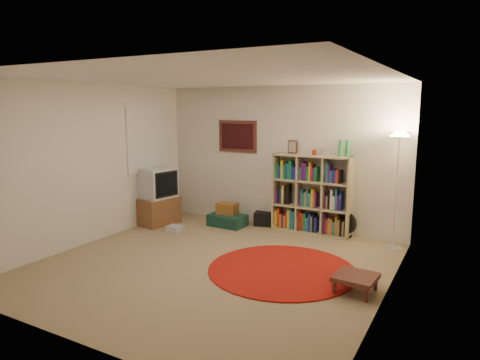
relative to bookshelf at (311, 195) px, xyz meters
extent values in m
cube|color=#8F7654|center=(-0.63, -2.15, -0.66)|extent=(4.50, 4.50, 0.02)
cube|color=white|center=(-0.63, -2.15, 1.86)|extent=(4.50, 4.50, 0.02)
cube|color=beige|center=(-0.63, 0.11, 0.60)|extent=(4.50, 0.02, 2.50)
cube|color=beige|center=(-0.63, -4.41, 0.60)|extent=(4.50, 0.02, 2.50)
cube|color=beige|center=(-2.89, -2.15, 0.60)|extent=(0.02, 4.50, 2.50)
cube|color=beige|center=(1.63, -2.15, 0.60)|extent=(0.02, 4.50, 2.50)
cube|color=#441D17|center=(-1.48, 0.08, 0.95)|extent=(0.78, 0.04, 0.58)
cube|color=#3C0C0F|center=(-1.48, 0.06, 0.95)|extent=(0.66, 0.01, 0.46)
cube|color=white|center=(-2.87, -0.85, 0.90)|extent=(0.03, 1.00, 1.20)
cube|color=beige|center=(1.22, 0.09, 0.55)|extent=(0.08, 0.01, 0.12)
cube|color=tan|center=(0.02, -0.01, -0.64)|extent=(1.35, 0.40, 0.03)
cube|color=tan|center=(0.02, -0.01, 0.68)|extent=(1.35, 0.40, 0.03)
cube|color=tan|center=(-0.64, 0.00, 0.02)|extent=(0.03, 0.38, 1.34)
cube|color=tan|center=(0.68, -0.02, 0.02)|extent=(0.03, 0.38, 1.34)
cube|color=tan|center=(0.02, 0.17, 0.02)|extent=(1.34, 0.04, 1.34)
cube|color=tan|center=(-0.20, -0.01, 0.02)|extent=(0.03, 0.36, 1.28)
cube|color=tan|center=(0.24, -0.01, 0.02)|extent=(0.03, 0.36, 1.28)
cube|color=tan|center=(0.02, -0.01, -0.20)|extent=(1.29, 0.38, 0.03)
cube|color=tan|center=(0.02, -0.01, 0.24)|extent=(1.29, 0.38, 0.03)
cube|color=yellow|center=(-0.60, -0.04, -0.47)|extent=(0.04, 0.15, 0.29)
cube|color=#B02919|center=(-0.56, -0.04, -0.45)|extent=(0.04, 0.15, 0.34)
cube|color=orange|center=(-0.52, -0.04, -0.50)|extent=(0.04, 0.15, 0.23)
cube|color=#531964|center=(-0.48, -0.04, -0.50)|extent=(0.04, 0.15, 0.23)
cube|color=orange|center=(-0.44, -0.04, -0.51)|extent=(0.03, 0.15, 0.21)
cube|color=#B02919|center=(-0.40, -0.04, -0.47)|extent=(0.03, 0.15, 0.29)
cube|color=yellow|center=(-0.37, -0.04, -0.45)|extent=(0.04, 0.15, 0.33)
cube|color=teal|center=(-0.32, -0.04, -0.44)|extent=(0.04, 0.15, 0.34)
cube|color=teal|center=(-0.28, -0.04, -0.46)|extent=(0.04, 0.15, 0.31)
cube|color=#531964|center=(-0.60, -0.04, -0.08)|extent=(0.04, 0.15, 0.22)
cube|color=black|center=(-0.56, -0.04, -0.06)|extent=(0.04, 0.15, 0.24)
cube|color=#192496|center=(-0.52, -0.04, -0.04)|extent=(0.04, 0.15, 0.28)
cube|color=yellow|center=(-0.48, -0.04, -0.02)|extent=(0.04, 0.15, 0.32)
cube|color=black|center=(-0.44, -0.04, -0.06)|extent=(0.04, 0.15, 0.25)
cube|color=black|center=(-0.39, -0.04, -0.02)|extent=(0.05, 0.15, 0.33)
cube|color=#197D3D|center=(-0.60, -0.04, 0.38)|extent=(0.04, 0.15, 0.27)
cube|color=#192496|center=(-0.55, -0.04, 0.36)|extent=(0.05, 0.15, 0.22)
cube|color=yellow|center=(-0.51, -0.04, 0.42)|extent=(0.04, 0.15, 0.33)
cube|color=#197D3D|center=(-0.46, -0.04, 0.38)|extent=(0.05, 0.15, 0.25)
cube|color=#192496|center=(-0.42, -0.04, 0.40)|extent=(0.03, 0.15, 0.30)
cube|color=#197D3D|center=(-0.39, -0.04, 0.39)|extent=(0.03, 0.15, 0.28)
cube|color=#197D3D|center=(-0.35, -0.04, 0.41)|extent=(0.05, 0.15, 0.32)
cube|color=#192496|center=(-0.31, -0.04, 0.38)|extent=(0.03, 0.15, 0.27)
cube|color=#192496|center=(-0.28, -0.04, 0.36)|extent=(0.04, 0.15, 0.22)
cube|color=#B02919|center=(-0.16, -0.04, -0.45)|extent=(0.04, 0.15, 0.33)
cube|color=#B02919|center=(-0.11, -0.05, -0.47)|extent=(0.04, 0.15, 0.30)
cube|color=#197D3D|center=(-0.07, -0.05, -0.46)|extent=(0.05, 0.15, 0.31)
cube|color=teal|center=(-0.02, -0.05, -0.50)|extent=(0.04, 0.15, 0.23)
cube|color=#192496|center=(0.02, -0.05, -0.46)|extent=(0.05, 0.15, 0.31)
cube|color=olive|center=(0.06, -0.05, -0.48)|extent=(0.03, 0.15, 0.27)
cube|color=black|center=(0.09, -0.05, -0.46)|extent=(0.04, 0.15, 0.31)
cube|color=#192496|center=(0.13, -0.05, -0.49)|extent=(0.04, 0.15, 0.26)
cube|color=#531964|center=(-0.16, -0.04, -0.07)|extent=(0.03, 0.15, 0.23)
cube|color=teal|center=(-0.13, -0.04, -0.04)|extent=(0.03, 0.15, 0.28)
cube|color=#197D3D|center=(-0.09, -0.05, -0.08)|extent=(0.04, 0.15, 0.22)
cube|color=olive|center=(-0.06, -0.05, -0.06)|extent=(0.03, 0.15, 0.25)
cube|color=teal|center=(-0.03, -0.05, -0.04)|extent=(0.03, 0.15, 0.28)
cube|color=teal|center=(0.01, -0.05, -0.07)|extent=(0.05, 0.15, 0.23)
cube|color=yellow|center=(0.05, -0.05, -0.03)|extent=(0.03, 0.15, 0.30)
cube|color=orange|center=(0.08, -0.05, -0.03)|extent=(0.03, 0.15, 0.30)
cube|color=#531964|center=(0.12, -0.05, -0.06)|extent=(0.03, 0.15, 0.24)
cube|color=teal|center=(-0.16, -0.04, 0.37)|extent=(0.03, 0.15, 0.23)
cube|color=#531964|center=(-0.13, -0.04, 0.41)|extent=(0.04, 0.15, 0.32)
cube|color=#531964|center=(-0.08, -0.05, 0.40)|extent=(0.05, 0.15, 0.30)
cube|color=#197D3D|center=(-0.04, -0.05, 0.38)|extent=(0.04, 0.15, 0.25)
cube|color=yellow|center=(0.00, -0.05, 0.41)|extent=(0.03, 0.15, 0.32)
cube|color=#B02919|center=(0.03, -0.05, 0.39)|extent=(0.03, 0.15, 0.29)
cube|color=#531964|center=(0.07, -0.05, 0.37)|extent=(0.04, 0.15, 0.23)
cube|color=#197D3D|center=(0.11, -0.05, 0.37)|extent=(0.04, 0.15, 0.25)
cube|color=#531964|center=(0.29, -0.05, -0.45)|extent=(0.04, 0.15, 0.33)
cube|color=#B02919|center=(0.33, -0.05, -0.49)|extent=(0.03, 0.15, 0.25)
cube|color=olive|center=(0.36, -0.05, -0.47)|extent=(0.03, 0.15, 0.29)
cube|color=orange|center=(0.40, -0.05, -0.49)|extent=(0.04, 0.15, 0.26)
cube|color=teal|center=(0.44, -0.05, -0.50)|extent=(0.04, 0.15, 0.23)
cube|color=orange|center=(0.49, -0.05, -0.46)|extent=(0.04, 0.15, 0.32)
cube|color=olive|center=(0.53, -0.05, -0.48)|extent=(0.04, 0.15, 0.27)
cube|color=black|center=(0.57, -0.05, -0.51)|extent=(0.04, 0.15, 0.21)
cube|color=olive|center=(0.60, -0.06, -0.49)|extent=(0.03, 0.15, 0.25)
cube|color=#531964|center=(0.29, -0.05, -0.07)|extent=(0.03, 0.15, 0.22)
cube|color=olive|center=(0.32, -0.05, -0.07)|extent=(0.03, 0.15, 0.22)
cube|color=black|center=(0.35, -0.05, -0.03)|extent=(0.04, 0.15, 0.31)
cube|color=silver|center=(0.39, -0.05, -0.02)|extent=(0.04, 0.15, 0.33)
cube|color=silver|center=(0.43, -0.05, -0.07)|extent=(0.04, 0.15, 0.22)
cube|color=teal|center=(0.47, -0.05, -0.01)|extent=(0.03, 0.15, 0.34)
cube|color=#531964|center=(0.50, -0.05, -0.06)|extent=(0.04, 0.15, 0.25)
cube|color=#192496|center=(0.54, -0.05, -0.04)|extent=(0.03, 0.15, 0.29)
cube|color=teal|center=(0.29, -0.05, 0.42)|extent=(0.05, 0.15, 0.33)
cube|color=#531964|center=(0.34, -0.05, 0.40)|extent=(0.03, 0.15, 0.31)
cube|color=teal|center=(0.37, -0.05, 0.36)|extent=(0.03, 0.15, 0.21)
cube|color=#192496|center=(0.40, -0.05, 0.37)|extent=(0.03, 0.15, 0.23)
cube|color=#192496|center=(0.43, -0.05, 0.36)|extent=(0.03, 0.15, 0.22)
cube|color=#B02919|center=(0.47, -0.05, 0.36)|extent=(0.05, 0.15, 0.23)
cube|color=black|center=(0.51, -0.05, 0.36)|extent=(0.04, 0.15, 0.22)
cube|color=#441D17|center=(-0.36, 0.02, 0.81)|extent=(0.16, 0.02, 0.23)
cube|color=gray|center=(-0.36, 0.00, 0.81)|extent=(0.12, 0.01, 0.18)
cylinder|color=#A3240F|center=(0.04, -0.01, 0.74)|extent=(0.08, 0.08, 0.09)
cylinder|color=white|center=(0.19, -0.01, 0.75)|extent=(0.07, 0.07, 0.11)
cylinder|color=#3EA160|center=(0.50, -0.05, 0.83)|extent=(0.08, 0.08, 0.27)
cylinder|color=#3EA160|center=(0.59, 0.01, 0.83)|extent=(0.08, 0.08, 0.27)
cylinder|color=white|center=(1.41, -0.26, -0.64)|extent=(0.32, 0.32, 0.03)
cylinder|color=white|center=(1.41, -0.26, 0.21)|extent=(0.03, 0.03, 1.66)
cone|color=white|center=(1.41, -0.26, 1.07)|extent=(0.38, 0.38, 0.13)
cylinder|color=#FFD88C|center=(1.41, -0.26, 1.07)|extent=(0.31, 0.31, 0.02)
cylinder|color=black|center=(0.62, 0.02, -0.63)|extent=(0.25, 0.25, 0.03)
cylinder|color=black|center=(0.62, 0.02, -0.54)|extent=(0.05, 0.05, 0.15)
cylinder|color=black|center=(0.61, 0.00, -0.41)|extent=(0.37, 0.20, 0.37)
cube|color=brown|center=(-2.64, -0.85, -0.40)|extent=(0.61, 0.79, 0.50)
cube|color=silver|center=(-2.64, -0.85, 0.12)|extent=(0.59, 0.67, 0.55)
cube|color=black|center=(-2.39, -0.90, 0.12)|extent=(0.11, 0.51, 0.46)
cube|color=black|center=(-2.39, -0.90, 0.12)|extent=(0.09, 0.45, 0.40)
cube|color=silver|center=(-2.08, -1.08, -0.60)|extent=(0.29, 0.25, 0.09)
cube|color=#123128|center=(-1.45, -0.36, -0.54)|extent=(0.67, 0.45, 0.21)
cube|color=brown|center=(-1.48, -0.31, -0.34)|extent=(0.37, 0.28, 0.20)
cube|color=black|center=(-0.89, 0.01, -0.53)|extent=(0.40, 0.36, 0.24)
cylinder|color=silver|center=(-0.60, 0.05, -0.54)|extent=(0.13, 0.13, 0.22)
cylinder|color=maroon|center=(0.28, -1.87, -0.64)|extent=(1.96, 1.96, 0.02)
cube|color=#441D17|center=(1.30, -2.09, -0.47)|extent=(0.49, 0.49, 0.06)
cube|color=#441D17|center=(1.10, -2.26, -0.57)|extent=(0.04, 0.04, 0.17)
cube|color=#441D17|center=(1.47, -2.28, -0.57)|extent=(0.04, 0.04, 0.17)
cube|color=#441D17|center=(1.13, -1.89, -0.57)|extent=(0.04, 0.04, 0.17)
cube|color=#441D17|center=(1.49, -1.92, -0.57)|extent=(0.04, 0.04, 0.17)
camera|label=1|loc=(2.39, -6.85, 1.48)|focal=32.00mm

